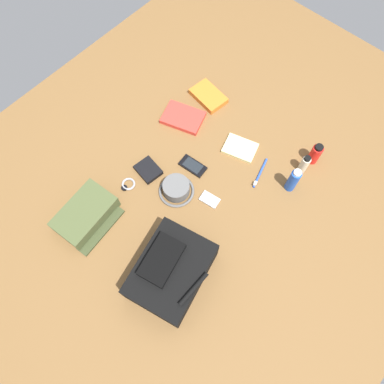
# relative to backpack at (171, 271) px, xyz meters

# --- Properties ---
(ground_plane) EXTENTS (2.64, 2.02, 0.02)m
(ground_plane) POSITION_rel_backpack_xyz_m (-0.32, -0.17, -0.08)
(ground_plane) COLOR brown
(ground_plane) RESTS_ON ground
(backpack) EXTENTS (0.38, 0.32, 0.16)m
(backpack) POSITION_rel_backpack_xyz_m (0.00, 0.00, 0.00)
(backpack) COLOR black
(backpack) RESTS_ON ground_plane
(toiletry_pouch) EXTENTS (0.28, 0.22, 0.07)m
(toiletry_pouch) POSITION_rel_backpack_xyz_m (0.06, -0.44, -0.04)
(toiletry_pouch) COLOR #47512D
(toiletry_pouch) RESTS_ON ground_plane
(bucket_hat) EXTENTS (0.16, 0.16, 0.07)m
(bucket_hat) POSITION_rel_backpack_xyz_m (-0.29, -0.24, -0.04)
(bucket_hat) COLOR #5B5B5B
(bucket_hat) RESTS_ON ground_plane
(sunscreen_spray) EXTENTS (0.05, 0.05, 0.12)m
(sunscreen_spray) POSITION_rel_backpack_xyz_m (-0.82, 0.12, -0.01)
(sunscreen_spray) COLOR red
(sunscreen_spray) RESTS_ON ground_plane
(lotion_bottle) EXTENTS (0.04, 0.04, 0.11)m
(lotion_bottle) POSITION_rel_backpack_xyz_m (-0.75, 0.11, -0.02)
(lotion_bottle) COLOR beige
(lotion_bottle) RESTS_ON ground_plane
(deodorant_spray) EXTENTS (0.04, 0.04, 0.15)m
(deodorant_spray) POSITION_rel_backpack_xyz_m (-0.64, 0.13, 0.00)
(deodorant_spray) COLOR blue
(deodorant_spray) RESTS_ON ground_plane
(paperback_novel) EXTENTS (0.14, 0.19, 0.03)m
(paperback_novel) POSITION_rel_backpack_xyz_m (-0.77, -0.47, -0.06)
(paperback_novel) COLOR orange
(paperback_novel) RESTS_ON ground_plane
(travel_guidebook) EXTENTS (0.19, 0.23, 0.02)m
(travel_guidebook) POSITION_rel_backpack_xyz_m (-0.59, -0.48, -0.06)
(travel_guidebook) COLOR red
(travel_guidebook) RESTS_ON ground_plane
(cell_phone) EXTENTS (0.08, 0.13, 0.01)m
(cell_phone) POSITION_rel_backpack_xyz_m (-0.43, -0.27, -0.07)
(cell_phone) COLOR black
(cell_phone) RESTS_ON ground_plane
(media_player) EXTENTS (0.06, 0.09, 0.01)m
(media_player) POSITION_rel_backpack_xyz_m (-0.35, -0.10, -0.07)
(media_player) COLOR #B7B7BC
(media_player) RESTS_ON ground_plane
(wristwatch) EXTENTS (0.07, 0.06, 0.01)m
(wristwatch) POSITION_rel_backpack_xyz_m (-0.16, -0.42, -0.07)
(wristwatch) COLOR #99999E
(wristwatch) RESTS_ON ground_plane
(toothbrush) EXTENTS (0.16, 0.05, 0.02)m
(toothbrush) POSITION_rel_backpack_xyz_m (-0.60, -0.01, -0.07)
(toothbrush) COLOR blue
(toothbrush) RESTS_ON ground_plane
(wallet) EXTENTS (0.10, 0.12, 0.02)m
(wallet) POSITION_rel_backpack_xyz_m (-0.27, -0.40, -0.06)
(wallet) COLOR black
(wallet) RESTS_ON ground_plane
(notepad) EXTENTS (0.15, 0.18, 0.02)m
(notepad) POSITION_rel_backpack_xyz_m (-0.65, -0.16, -0.06)
(notepad) COLOR beige
(notepad) RESTS_ON ground_plane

